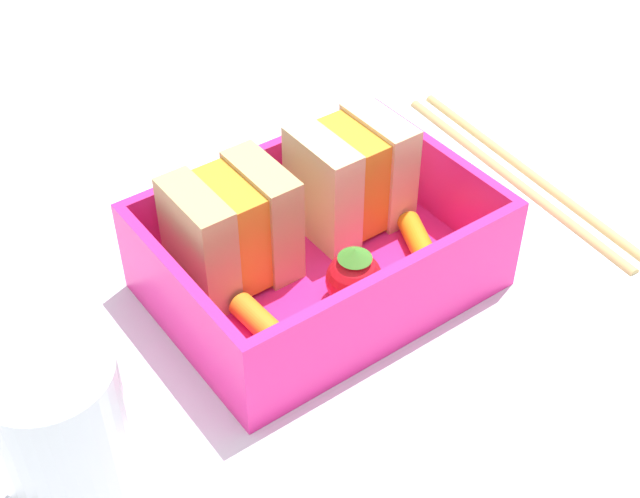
{
  "coord_description": "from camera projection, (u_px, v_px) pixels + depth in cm",
  "views": [
    {
      "loc": [
        -21.6,
        -29.52,
        34.88
      ],
      "look_at": [
        0.0,
        0.0,
        2.7
      ],
      "focal_mm": 50.0,
      "sensor_mm": 36.0,
      "label": 1
    }
  ],
  "objects": [
    {
      "name": "ground_plane",
      "position": [
        320.0,
        297.0,
        0.51
      ],
      "size": [
        120.0,
        120.0,
        2.0
      ],
      "primitive_type": "cube",
      "color": "white"
    },
    {
      "name": "strawberry_far_left",
      "position": [
        360.0,
        275.0,
        0.47
      ],
      "size": [
        3.05,
        3.05,
        3.65
      ],
      "color": "red",
      "rests_on": "bento_tray"
    },
    {
      "name": "sandwich_center_left",
      "position": [
        351.0,
        176.0,
        0.51
      ],
      "size": [
        6.03,
        4.98,
        6.39
      ],
      "color": "beige",
      "rests_on": "bento_tray"
    },
    {
      "name": "bento_tray",
      "position": [
        320.0,
        277.0,
        0.5
      ],
      "size": [
        17.81,
        12.87,
        1.2
      ],
      "primitive_type": "cube",
      "color": "#F22486",
      "rests_on": "ground_plane"
    },
    {
      "name": "carrot_stick_left",
      "position": [
        419.0,
        242.0,
        0.5
      ],
      "size": [
        2.78,
        4.22,
        1.33
      ],
      "primitive_type": "cylinder",
      "rotation": [
        1.57,
        0.0,
        2.75
      ],
      "color": "orange",
      "rests_on": "bento_tray"
    },
    {
      "name": "carrot_stick_far_left",
      "position": [
        271.0,
        333.0,
        0.45
      ],
      "size": [
        1.66,
        5.51,
        1.37
      ],
      "primitive_type": "cylinder",
      "rotation": [
        1.57,
        0.0,
        3.2
      ],
      "color": "orange",
      "rests_on": "bento_tray"
    },
    {
      "name": "bento_rim",
      "position": [
        320.0,
        238.0,
        0.48
      ],
      "size": [
        17.81,
        12.87,
        4.65
      ],
      "color": "#F22486",
      "rests_on": "bento_tray"
    },
    {
      "name": "drinking_glass",
      "position": [
        64.0,
        438.0,
        0.37
      ],
      "size": [
        5.64,
        5.64,
        8.67
      ],
      "primitive_type": "cylinder",
      "color": "white",
      "rests_on": "ground_plane"
    },
    {
      "name": "chopstick_pair",
      "position": [
        520.0,
        172.0,
        0.58
      ],
      "size": [
        3.74,
        21.43,
        0.7
      ],
      "color": "tan",
      "rests_on": "ground_plane"
    },
    {
      "name": "sandwich_left",
      "position": [
        232.0,
        230.0,
        0.47
      ],
      "size": [
        6.03,
        4.98,
        6.39
      ],
      "color": "tan",
      "rests_on": "bento_tray"
    }
  ]
}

